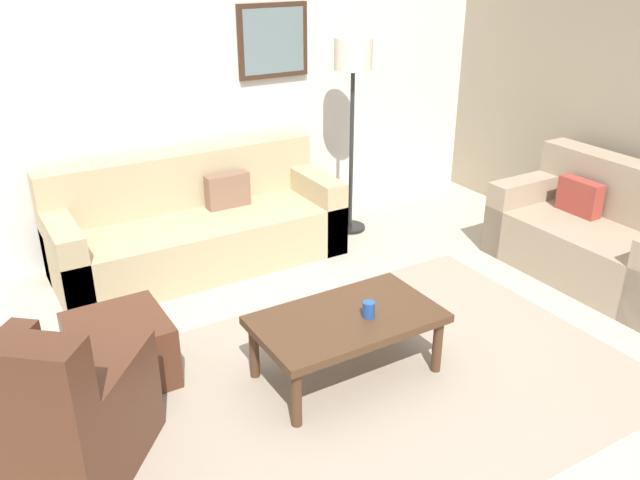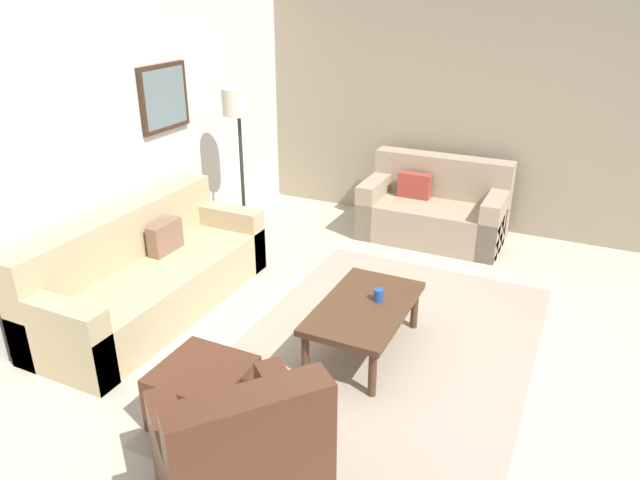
{
  "view_description": "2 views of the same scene",
  "coord_description": "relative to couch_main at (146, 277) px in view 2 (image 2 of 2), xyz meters",
  "views": [
    {
      "loc": [
        -1.86,
        -2.63,
        2.41
      ],
      "look_at": [
        -0.11,
        0.28,
        0.87
      ],
      "focal_mm": 36.78,
      "sensor_mm": 36.0,
      "label": 1
    },
    {
      "loc": [
        -3.67,
        -1.22,
        2.67
      ],
      "look_at": [
        0.17,
        0.6,
        0.79
      ],
      "focal_mm": 33.05,
      "sensor_mm": 36.0,
      "label": 2
    }
  ],
  "objects": [
    {
      "name": "couch_main",
      "position": [
        0.0,
        0.0,
        0.0
      ],
      "size": [
        2.28,
        0.87,
        0.88
      ],
      "color": "tan",
      "rests_on": "ground_plane"
    },
    {
      "name": "lamp_standing",
      "position": [
        1.45,
        -0.11,
        1.11
      ],
      "size": [
        0.32,
        0.32,
        1.71
      ],
      "color": "black",
      "rests_on": "ground_plane"
    },
    {
      "name": "area_rug",
      "position": [
        0.2,
        -2.11,
        -0.29
      ],
      "size": [
        3.28,
        2.21,
        0.01
      ],
      "primitive_type": "cube",
      "color": "gray",
      "rests_on": "ground_plane"
    },
    {
      "name": "framed_artwork",
      "position": [
        0.96,
        0.4,
        1.36
      ],
      "size": [
        0.65,
        0.04,
        0.61
      ],
      "color": "#382316"
    },
    {
      "name": "ottoman",
      "position": [
        -0.99,
        -1.32,
        -0.1
      ],
      "size": [
        0.56,
        0.56,
        0.4
      ],
      "primitive_type": "cube",
      "color": "#4C2819",
      "rests_on": "ground_plane"
    },
    {
      "name": "stone_feature_panel",
      "position": [
        3.2,
        -2.11,
        1.1
      ],
      "size": [
        0.12,
        5.2,
        2.8
      ],
      "primitive_type": "cube",
      "color": "gray",
      "rests_on": "ground_plane"
    },
    {
      "name": "ground_plane",
      "position": [
        0.2,
        -2.11,
        -0.3
      ],
      "size": [
        8.0,
        8.0,
        0.0
      ],
      "primitive_type": "plane",
      "color": "#B2A893"
    },
    {
      "name": "cup",
      "position": [
        0.3,
        -2.04,
        0.16
      ],
      "size": [
        0.07,
        0.07,
        0.1
      ],
      "primitive_type": "cylinder",
      "color": "#1E478C",
      "rests_on": "coffee_table"
    },
    {
      "name": "couch_loveseat",
      "position": [
        2.67,
        -1.85,
        0.0
      ],
      "size": [
        0.85,
        1.54,
        0.88
      ],
      "color": "gray",
      "rests_on": "ground_plane"
    },
    {
      "name": "rear_partition",
      "position": [
        0.2,
        0.49,
        1.1
      ],
      "size": [
        6.0,
        0.12,
        2.8
      ],
      "primitive_type": "cube",
      "color": "silver",
      "rests_on": "ground_plane"
    },
    {
      "name": "coffee_table",
      "position": [
        0.19,
        -1.97,
        0.06
      ],
      "size": [
        1.1,
        0.64,
        0.41
      ],
      "color": "#472D1C",
      "rests_on": "ground_plane"
    },
    {
      "name": "armchair_leather",
      "position": [
        -1.52,
        -1.95,
        0.01
      ],
      "size": [
        1.13,
        1.13,
        0.95
      ],
      "color": "#4C2819",
      "rests_on": "ground_plane"
    }
  ]
}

